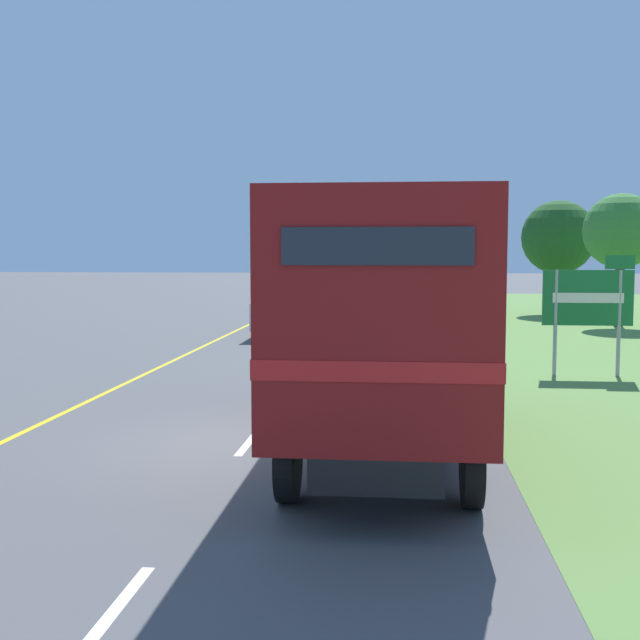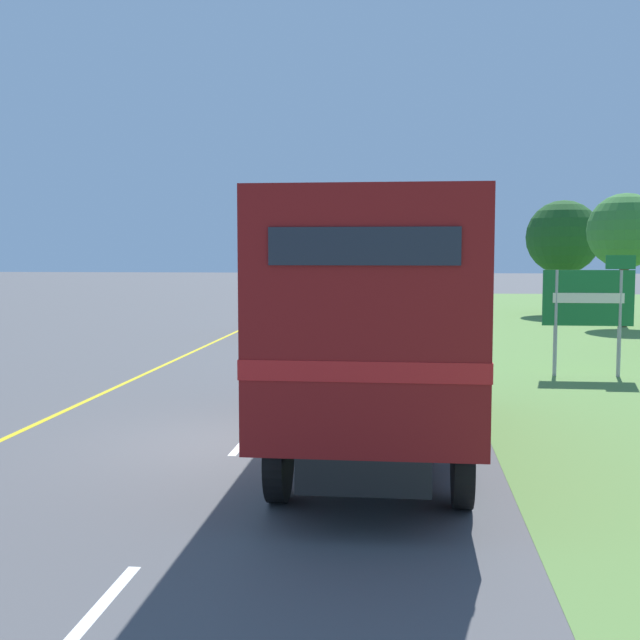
{
  "view_description": "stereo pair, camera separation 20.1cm",
  "coord_description": "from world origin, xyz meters",
  "px_view_note": "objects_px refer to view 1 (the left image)",
  "views": [
    {
      "loc": [
        2.25,
        -11.63,
        2.85
      ],
      "look_at": [
        0.3,
        7.84,
        1.2
      ],
      "focal_mm": 45.0,
      "sensor_mm": 36.0,
      "label": 1
    },
    {
      "loc": [
        2.45,
        -11.61,
        2.85
      ],
      "look_at": [
        0.3,
        7.84,
        1.2
      ],
      "focal_mm": 45.0,
      "sensor_mm": 36.0,
      "label": 2
    }
  ],
  "objects_px": {
    "lead_car_white": "(286,307)",
    "roadside_tree_mid": "(621,232)",
    "horse_trailer_truck": "(384,315)",
    "highway_sign": "(590,300)",
    "roadside_tree_far": "(558,238)"
  },
  "relations": [
    {
      "from": "highway_sign",
      "to": "roadside_tree_mid",
      "type": "xyz_separation_m",
      "value": [
        4.04,
        12.83,
        1.89
      ]
    },
    {
      "from": "horse_trailer_truck",
      "to": "roadside_tree_far",
      "type": "distance_m",
      "value": 27.65
    },
    {
      "from": "horse_trailer_truck",
      "to": "highway_sign",
      "type": "height_order",
      "value": "horse_trailer_truck"
    },
    {
      "from": "roadside_tree_mid",
      "to": "horse_trailer_truck",
      "type": "bearing_deg",
      "value": -112.88
    },
    {
      "from": "horse_trailer_truck",
      "to": "lead_car_white",
      "type": "height_order",
      "value": "horse_trailer_truck"
    },
    {
      "from": "horse_trailer_truck",
      "to": "lead_car_white",
      "type": "bearing_deg",
      "value": 103.0
    },
    {
      "from": "lead_car_white",
      "to": "highway_sign",
      "type": "distance_m",
      "value": 11.74
    },
    {
      "from": "horse_trailer_truck",
      "to": "lead_car_white",
      "type": "relative_size",
      "value": 1.87
    },
    {
      "from": "horse_trailer_truck",
      "to": "roadside_tree_mid",
      "type": "xyz_separation_m",
      "value": [
        8.6,
        20.39,
        1.68
      ]
    },
    {
      "from": "lead_car_white",
      "to": "roadside_tree_far",
      "type": "distance_m",
      "value": 15.63
    },
    {
      "from": "roadside_tree_mid",
      "to": "roadside_tree_far",
      "type": "bearing_deg",
      "value": 100.53
    },
    {
      "from": "lead_car_white",
      "to": "roadside_tree_mid",
      "type": "xyz_separation_m",
      "value": [
        12.27,
        4.49,
        2.66
      ]
    },
    {
      "from": "lead_car_white",
      "to": "horse_trailer_truck",
      "type": "bearing_deg",
      "value": -77.0
    },
    {
      "from": "horse_trailer_truck",
      "to": "highway_sign",
      "type": "bearing_deg",
      "value": 58.9
    },
    {
      "from": "roadside_tree_mid",
      "to": "roadside_tree_far",
      "type": "relative_size",
      "value": 0.97
    }
  ]
}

